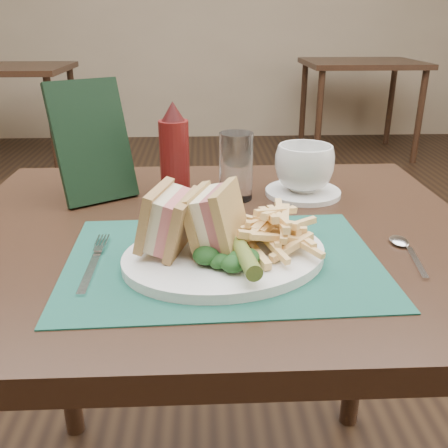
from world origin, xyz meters
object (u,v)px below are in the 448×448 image
at_px(saucer, 303,192).
at_px(coffee_cup, 304,168).
at_px(table_bg_right, 358,108).
at_px(ketchup_bottle, 174,150).
at_px(table_main, 216,400).
at_px(check_presenter, 92,142).
at_px(table_bg_left, 11,118).
at_px(drinking_glass, 236,166).
at_px(sandwich_half_a, 154,218).
at_px(plate, 225,256).
at_px(placemat, 223,260).
at_px(sandwich_half_b, 202,216).

bearing_deg(saucer, coffee_cup, 180.00).
relative_size(table_bg_right, ketchup_bottle, 4.84).
relative_size(table_main, table_bg_right, 1.00).
bearing_deg(check_presenter, coffee_cup, -32.61).
bearing_deg(table_bg_right, table_bg_left, -173.43).
bearing_deg(coffee_cup, drinking_glass, -173.65).
xyz_separation_m(table_bg_left, drinking_glass, (1.48, -2.86, 0.44)).
height_order(table_main, table_bg_left, same).
bearing_deg(check_presenter, sandwich_half_a, -96.00).
bearing_deg(plate, placemat, 114.87).
relative_size(sandwich_half_a, drinking_glass, 0.74).
relative_size(plate, coffee_cup, 2.59).
bearing_deg(placemat, plate, -47.13).
xyz_separation_m(placemat, check_presenter, (-0.24, 0.29, 0.11)).
distance_m(sandwich_half_b, saucer, 0.35).
height_order(table_bg_right, coffee_cup, coffee_cup).
distance_m(saucer, drinking_glass, 0.15).
distance_m(plate, ketchup_bottle, 0.32).
relative_size(table_bg_right, drinking_glass, 6.92).
bearing_deg(placemat, coffee_cup, 58.63).
height_order(plate, sandwich_half_a, sandwich_half_a).
xyz_separation_m(table_main, coffee_cup, (0.18, 0.16, 0.43)).
xyz_separation_m(table_main, table_bg_right, (1.27, 3.31, 0.00)).
height_order(table_bg_right, ketchup_bottle, ketchup_bottle).
bearing_deg(coffee_cup, plate, -120.61).
bearing_deg(drinking_glass, check_presenter, 176.51).
bearing_deg(ketchup_bottle, saucer, -1.21).
distance_m(table_bg_left, check_presenter, 3.13).
xyz_separation_m(table_main, ketchup_bottle, (-0.07, 0.16, 0.47)).
relative_size(sandwich_half_b, coffee_cup, 0.84).
xyz_separation_m(table_main, table_bg_left, (-1.43, 3.00, 0.00)).
bearing_deg(table_bg_right, drinking_glass, -111.05).
height_order(drinking_glass, check_presenter, check_presenter).
distance_m(plate, drinking_glass, 0.28).
bearing_deg(table_main, sandwich_half_b, -100.02).
height_order(sandwich_half_a, ketchup_bottle, ketchup_bottle).
bearing_deg(check_presenter, drinking_glass, -35.90).
height_order(table_main, coffee_cup, coffee_cup).
bearing_deg(check_presenter, saucer, -32.61).
relative_size(plate, saucer, 2.00).
distance_m(table_bg_left, coffee_cup, 3.30).
height_order(sandwich_half_a, sandwich_half_b, sandwich_half_b).
xyz_separation_m(table_bg_left, sandwich_half_a, (1.34, -3.12, 0.44)).
xyz_separation_m(table_bg_right, plate, (-1.25, -3.44, 0.38)).
bearing_deg(saucer, table_bg_right, 71.04).
height_order(plate, sandwich_half_b, sandwich_half_b).
height_order(table_bg_left, table_bg_right, same).
bearing_deg(check_presenter, plate, -82.84).
relative_size(table_bg_right, placemat, 1.98).
relative_size(coffee_cup, drinking_glass, 0.89).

